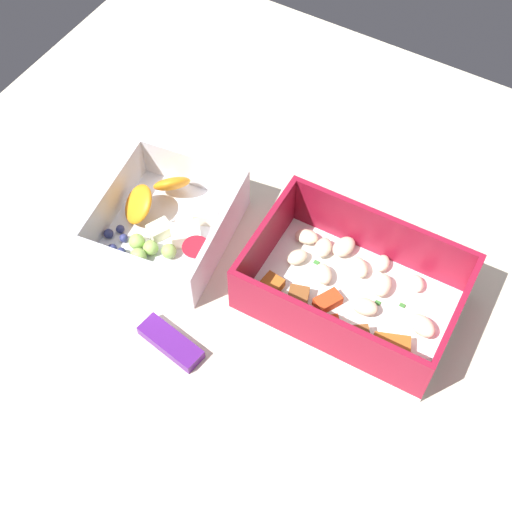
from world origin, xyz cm
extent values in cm
cube|color=beige|center=(0.00, 0.00, 1.00)|extent=(80.00, 80.00, 2.00)
cube|color=white|center=(-12.46, -0.78, 2.30)|extent=(21.31, 14.43, 0.60)
cube|color=maroon|center=(-22.64, -1.04, 5.79)|extent=(0.96, 13.91, 6.37)
cube|color=maroon|center=(-2.28, -0.51, 5.79)|extent=(0.96, 13.91, 6.37)
cube|color=maroon|center=(-12.63, 5.87, 5.79)|extent=(19.77, 1.11, 6.37)
cube|color=maroon|center=(-12.29, -7.42, 5.79)|extent=(19.77, 1.11, 6.37)
ellipsoid|color=beige|center=(-14.70, -3.21, 3.58)|extent=(2.34, 3.04, 1.39)
ellipsoid|color=beige|center=(-5.10, -4.76, 3.48)|extent=(2.94, 2.45, 1.26)
ellipsoid|color=beige|center=(-5.49, -1.95, 3.41)|extent=(2.55, 2.82, 1.16)
ellipsoid|color=beige|center=(-7.30, -4.39, 3.48)|extent=(2.08, 2.72, 1.25)
ellipsoid|color=beige|center=(-11.70, -4.05, 3.49)|extent=(3.04, 3.05, 1.27)
ellipsoid|color=beige|center=(-8.86, -1.42, 3.49)|extent=(2.98, 3.08, 1.27)
ellipsoid|color=beige|center=(-9.19, -5.54, 3.59)|extent=(2.68, 3.27, 1.42)
ellipsoid|color=beige|center=(-13.55, -5.82, 3.35)|extent=(1.67, 2.26, 1.07)
ellipsoid|color=beige|center=(-20.17, -0.91, 3.61)|extent=(3.43, 2.97, 1.44)
ellipsoid|color=beige|center=(-14.26, -0.34, 3.56)|extent=(3.06, 2.40, 1.37)
ellipsoid|color=beige|center=(-17.69, -5.39, 3.31)|extent=(2.25, 2.47, 1.02)
cube|color=#AD5B1E|center=(-4.74, 3.03, 3.21)|extent=(2.40, 3.70, 1.22)
cube|color=red|center=(-10.70, 1.10, 3.17)|extent=(2.71, 3.16, 1.14)
cube|color=brown|center=(-15.14, 3.75, 3.48)|extent=(3.51, 3.44, 1.75)
cube|color=brown|center=(-8.08, 2.77, 3.33)|extent=(2.88, 3.50, 1.47)
cube|color=#AD5B1E|center=(-18.44, 2.59, 3.29)|extent=(4.09, 3.30, 1.37)
cube|color=red|center=(-11.79, 3.69, 3.17)|extent=(3.20, 3.06, 1.14)
cube|color=#387A33|center=(-15.11, -1.60, 2.70)|extent=(0.60, 0.40, 0.20)
cube|color=#387A33|center=(-14.05, -3.95, 2.70)|extent=(0.60, 0.40, 0.20)
cube|color=#387A33|center=(-7.39, -2.82, 2.70)|extent=(0.60, 0.40, 0.20)
cube|color=#387A33|center=(-17.41, -2.60, 2.70)|extent=(0.60, 0.40, 0.20)
cube|color=white|center=(8.72, 1.77, 2.30)|extent=(15.58, 17.00, 0.60)
cube|color=white|center=(2.35, 0.82, 5.06)|extent=(2.84, 15.09, 4.92)
cube|color=white|center=(15.09, 2.73, 5.06)|extent=(2.84, 15.09, 4.92)
cube|color=white|center=(7.64, 8.98, 5.06)|extent=(12.24, 2.42, 4.92)
cube|color=white|center=(9.80, -5.43, 5.06)|extent=(12.24, 2.42, 4.92)
ellipsoid|color=orange|center=(10.88, -2.67, 4.78)|extent=(5.55, 5.54, 4.16)
ellipsoid|color=orange|center=(12.36, 1.61, 4.83)|extent=(6.10, 6.08, 4.26)
cube|color=#F4EACC|center=(5.95, -1.75, 3.36)|extent=(3.06, 2.71, 1.51)
cube|color=#F4EACC|center=(6.26, 1.65, 3.54)|extent=(3.92, 3.84, 1.88)
cube|color=#F4EACC|center=(9.13, 2.46, 3.33)|extent=(2.71, 2.99, 1.46)
sphere|color=#9ECC60|center=(9.02, 6.57, 3.50)|extent=(1.80, 1.80, 1.80)
sphere|color=#9ECC60|center=(8.54, 4.95, 3.43)|extent=(1.66, 1.66, 1.66)
sphere|color=#9ECC60|center=(7.35, 7.27, 3.38)|extent=(1.56, 1.56, 1.56)
sphere|color=#9ECC60|center=(6.64, 4.32, 3.42)|extent=(1.65, 1.65, 1.65)
sphere|color=#9ECC60|center=(10.29, 5.06, 3.48)|extent=(1.75, 1.75, 1.75)
cone|color=red|center=(3.79, 3.23, 3.78)|extent=(2.95, 2.95, 2.36)
sphere|color=navy|center=(11.99, 5.20, 3.08)|extent=(0.96, 0.96, 0.96)
sphere|color=navy|center=(13.05, 7.91, 3.19)|extent=(1.18, 1.18, 1.18)
sphere|color=navy|center=(12.18, 6.99, 3.14)|extent=(1.07, 1.07, 1.07)
sphere|color=navy|center=(13.05, 4.42, 3.08)|extent=(0.95, 0.95, 0.95)
sphere|color=navy|center=(11.10, 6.84, 3.10)|extent=(0.99, 0.99, 0.99)
sphere|color=navy|center=(13.75, 5.59, 3.14)|extent=(1.07, 1.07, 1.07)
cube|color=#51197A|center=(0.63, 12.90, 2.60)|extent=(7.29, 3.48, 1.20)
camera|label=1|loc=(-23.19, 36.68, 65.44)|focal=49.88mm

